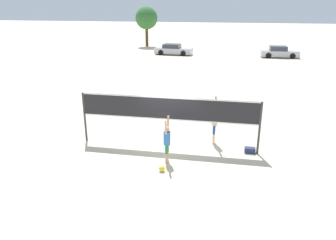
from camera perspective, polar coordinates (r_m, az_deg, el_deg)
name	(u,v)px	position (r m, az deg, el deg)	size (l,w,h in m)	color
ground_plane	(168,147)	(15.04, 0.00, -4.66)	(200.00, 200.00, 0.00)	beige
volleyball_net	(168,111)	(14.41, 0.00, 1.53)	(8.03, 0.10, 2.36)	#38383D
player_spiker	(167,139)	(13.22, -0.19, -3.42)	(0.28, 0.68, 1.95)	tan
player_blocker	(215,120)	(15.13, 8.11, 0.04)	(0.28, 0.71, 2.20)	beige
volleyball	(162,169)	(12.90, -1.09, -8.46)	(0.24, 0.24, 0.24)	yellow
gear_bag	(250,150)	(14.85, 14.07, -5.13)	(0.46, 0.29, 0.24)	navy
parked_car_near	(279,52)	(42.20, 18.80, 11.09)	(4.43, 1.97, 1.33)	#B7B7BC
parked_car_mid	(173,50)	(42.36, 0.92, 12.13)	(4.77, 2.18, 1.30)	#B7B7BC
tree_left_cluster	(146,18)	(50.43, -3.77, 17.25)	(3.24, 3.24, 5.71)	#4C3823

